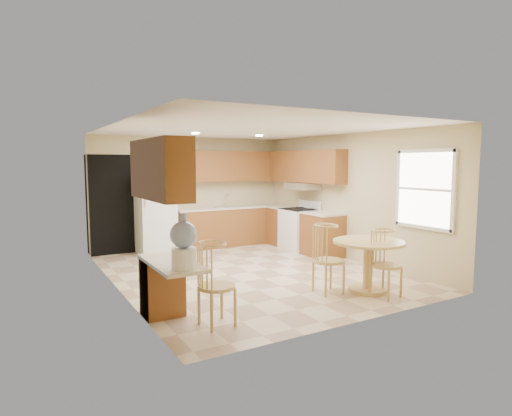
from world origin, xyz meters
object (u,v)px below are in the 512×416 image
refrigerator (156,214)px  water_crock (184,244)px  chair_table_a (333,253)px  chair_table_b (391,258)px  stove (299,229)px  chair_desk (220,277)px  dining_table (368,258)px

refrigerator → water_crock: (-1.05, -4.52, 0.20)m
chair_table_a → chair_table_b: bearing=50.9°
stove → refrigerator: bearing=157.0°
stove → water_crock: size_ratio=1.77×
chair_desk → refrigerator: bearing=167.7°
water_crock → chair_desk: bearing=5.4°
stove → chair_table_a: (-1.50, -2.92, 0.15)m
stove → water_crock: 5.16m
refrigerator → chair_desk: (-0.60, -4.48, -0.24)m
water_crock → chair_table_a: bearing=9.0°
chair_desk → water_crock: size_ratio=1.62×
chair_table_a → water_crock: (-2.42, -0.38, 0.43)m
dining_table → chair_table_a: chair_table_a is taller
refrigerator → chair_table_b: 5.10m
chair_table_a → chair_desk: size_ratio=1.02×
chair_table_b → stove: bearing=-112.8°
chair_table_b → chair_desk: chair_desk is taller
chair_table_a → water_crock: 2.49m
chair_table_a → water_crock: water_crock is taller
dining_table → chair_table_a: size_ratio=1.03×
stove → chair_table_b: size_ratio=1.13×
refrigerator → chair_desk: size_ratio=1.71×
chair_table_a → chair_desk: chair_table_a is taller
chair_table_a → chair_table_b: chair_table_a is taller
refrigerator → water_crock: refrigerator is taller
stove → water_crock: bearing=-139.9°
dining_table → water_crock: (-2.97, -0.23, 0.54)m
dining_table → water_crock: bearing=-175.6°
refrigerator → chair_table_b: (1.97, -4.69, -0.26)m
chair_table_a → chair_table_b: 0.82m
chair_table_a → chair_desk: (-1.97, -0.34, -0.01)m
chair_desk → water_crock: (-0.45, -0.04, 0.44)m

